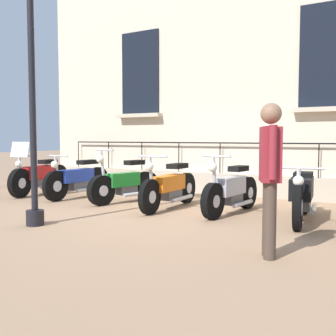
{
  "coord_description": "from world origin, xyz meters",
  "views": [
    {
      "loc": [
        7.09,
        4.16,
        1.39
      ],
      "look_at": [
        0.15,
        0.0,
        0.8
      ],
      "focal_mm": 44.76,
      "sensor_mm": 36.0,
      "label": 1
    }
  ],
  "objects_px": {
    "motorcycle_green": "(125,184)",
    "pedestrian_standing": "(270,170)",
    "motorcycle_red": "(40,176)",
    "motorcycle_silver": "(231,192)",
    "motorcycle_orange": "(170,187)",
    "motorcycle_black": "(302,195)",
    "motorcycle_blue": "(78,180)",
    "lamppost": "(30,0)"
  },
  "relations": [
    {
      "from": "motorcycle_orange",
      "to": "pedestrian_standing",
      "type": "distance_m",
      "value": 3.61
    },
    {
      "from": "motorcycle_green",
      "to": "motorcycle_silver",
      "type": "distance_m",
      "value": 2.48
    },
    {
      "from": "motorcycle_green",
      "to": "motorcycle_orange",
      "type": "bearing_deg",
      "value": 81.66
    },
    {
      "from": "lamppost",
      "to": "motorcycle_orange",
      "type": "bearing_deg",
      "value": 157.54
    },
    {
      "from": "motorcycle_green",
      "to": "pedestrian_standing",
      "type": "xyz_separation_m",
      "value": [
        2.49,
        3.94,
        0.63
      ]
    },
    {
      "from": "motorcycle_red",
      "to": "motorcycle_blue",
      "type": "relative_size",
      "value": 1.05
    },
    {
      "from": "motorcycle_orange",
      "to": "pedestrian_standing",
      "type": "height_order",
      "value": "pedestrian_standing"
    },
    {
      "from": "motorcycle_red",
      "to": "motorcycle_black",
      "type": "height_order",
      "value": "motorcycle_red"
    },
    {
      "from": "motorcycle_blue",
      "to": "motorcycle_black",
      "type": "bearing_deg",
      "value": 88.4
    },
    {
      "from": "pedestrian_standing",
      "to": "motorcycle_orange",
      "type": "bearing_deg",
      "value": -130.43
    },
    {
      "from": "motorcycle_red",
      "to": "pedestrian_standing",
      "type": "bearing_deg",
      "value": 69.23
    },
    {
      "from": "motorcycle_black",
      "to": "pedestrian_standing",
      "type": "relative_size",
      "value": 1.23
    },
    {
      "from": "motorcycle_red",
      "to": "motorcycle_silver",
      "type": "bearing_deg",
      "value": 89.16
    },
    {
      "from": "lamppost",
      "to": "pedestrian_standing",
      "type": "height_order",
      "value": "lamppost"
    },
    {
      "from": "motorcycle_blue",
      "to": "motorcycle_orange",
      "type": "xyz_separation_m",
      "value": [
        0.18,
        2.58,
        -0.0
      ]
    },
    {
      "from": "motorcycle_red",
      "to": "motorcycle_black",
      "type": "bearing_deg",
      "value": 88.76
    },
    {
      "from": "motorcycle_red",
      "to": "motorcycle_black",
      "type": "relative_size",
      "value": 0.98
    },
    {
      "from": "motorcycle_silver",
      "to": "motorcycle_black",
      "type": "distance_m",
      "value": 1.28
    },
    {
      "from": "motorcycle_red",
      "to": "pedestrian_standing",
      "type": "height_order",
      "value": "pedestrian_standing"
    },
    {
      "from": "motorcycle_red",
      "to": "motorcycle_silver",
      "type": "height_order",
      "value": "motorcycle_red"
    },
    {
      "from": "motorcycle_green",
      "to": "motorcycle_orange",
      "type": "distance_m",
      "value": 1.25
    },
    {
      "from": "motorcycle_orange",
      "to": "motorcycle_black",
      "type": "bearing_deg",
      "value": 90.82
    },
    {
      "from": "motorcycle_green",
      "to": "motorcycle_black",
      "type": "bearing_deg",
      "value": 87.8
    },
    {
      "from": "motorcycle_blue",
      "to": "motorcycle_black",
      "type": "distance_m",
      "value": 5.1
    },
    {
      "from": "motorcycle_blue",
      "to": "lamppost",
      "type": "xyz_separation_m",
      "value": [
        2.64,
        1.56,
        3.06
      ]
    },
    {
      "from": "lamppost",
      "to": "motorcycle_green",
      "type": "bearing_deg",
      "value": -175.37
    },
    {
      "from": "motorcycle_red",
      "to": "motorcycle_green",
      "type": "bearing_deg",
      "value": 90.14
    },
    {
      "from": "motorcycle_green",
      "to": "motorcycle_blue",
      "type": "bearing_deg",
      "value": -89.92
    },
    {
      "from": "motorcycle_silver",
      "to": "lamppost",
      "type": "xyz_separation_m",
      "value": [
        2.56,
        -2.27,
        3.07
      ]
    },
    {
      "from": "motorcycle_silver",
      "to": "motorcycle_black",
      "type": "bearing_deg",
      "value": 87.17
    },
    {
      "from": "motorcycle_orange",
      "to": "motorcycle_blue",
      "type": "bearing_deg",
      "value": -93.97
    },
    {
      "from": "motorcycle_green",
      "to": "motorcycle_silver",
      "type": "bearing_deg",
      "value": 88.12
    },
    {
      "from": "motorcycle_red",
      "to": "lamppost",
      "type": "distance_m",
      "value": 4.91
    },
    {
      "from": "motorcycle_red",
      "to": "motorcycle_silver",
      "type": "xyz_separation_m",
      "value": [
        0.07,
        5.08,
        -0.03
      ]
    },
    {
      "from": "motorcycle_blue",
      "to": "motorcycle_silver",
      "type": "bearing_deg",
      "value": 88.81
    },
    {
      "from": "motorcycle_orange",
      "to": "motorcycle_silver",
      "type": "bearing_deg",
      "value": 94.55
    },
    {
      "from": "motorcycle_black",
      "to": "lamppost",
      "type": "bearing_deg",
      "value": -54.79
    },
    {
      "from": "motorcycle_silver",
      "to": "motorcycle_red",
      "type": "bearing_deg",
      "value": -90.84
    },
    {
      "from": "motorcycle_silver",
      "to": "motorcycle_orange",
      "type": "bearing_deg",
      "value": -85.45
    },
    {
      "from": "motorcycle_blue",
      "to": "motorcycle_silver",
      "type": "xyz_separation_m",
      "value": [
        0.08,
        3.82,
        -0.02
      ]
    },
    {
      "from": "motorcycle_red",
      "to": "motorcycle_blue",
      "type": "xyz_separation_m",
      "value": [
        -0.0,
        1.26,
        -0.01
      ]
    },
    {
      "from": "motorcycle_blue",
      "to": "motorcycle_green",
      "type": "relative_size",
      "value": 1.08
    }
  ]
}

